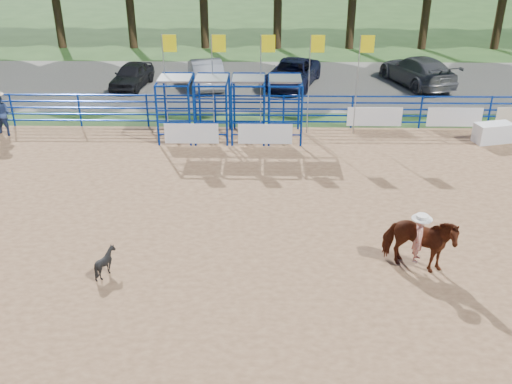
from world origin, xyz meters
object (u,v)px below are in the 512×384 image
car_a (132,75)px  car_b (206,72)px  horse_and_rider (419,240)px  spectator_cowboy (1,114)px  car_d (417,71)px  calf (106,262)px  announcer_table (493,133)px  car_c (292,73)px

car_a → car_b: 3.98m
horse_and_rider → car_b: 19.02m
spectator_cowboy → car_d: bearing=22.7°
calf → spectator_cowboy: bearing=10.7°
calf → car_b: 17.97m
announcer_table → calf: 16.79m
announcer_table → car_c: size_ratio=0.30×
car_c → car_d: 6.85m
car_a → car_d: (15.51, 0.72, 0.13)m
car_d → calf: bearing=36.6°
spectator_cowboy → car_c: 14.83m
calf → car_c: 18.87m
car_d → car_b: bearing=-17.1°
calf → car_b: car_b is taller
horse_and_rider → car_c: size_ratio=0.46×
announcer_table → calf: announcer_table is taller
announcer_table → spectator_cowboy: bearing=178.8°
announcer_table → car_a: bearing=154.7°
spectator_cowboy → car_a: size_ratio=0.49×
calf → car_a: 17.91m
calf → spectator_cowboy: spectator_cowboy is taller
car_a → calf: bearing=-72.0°
car_a → car_b: car_b is taller
horse_and_rider → spectator_cowboy: size_ratio=1.21×
announcer_table → calf: (-13.64, -9.79, -0.03)m
car_b → car_d: (11.54, 0.43, 0.02)m
spectator_cowboy → car_d: 21.10m
car_a → car_c: size_ratio=0.76×
announcer_table → car_a: size_ratio=0.40×
car_b → car_c: size_ratio=0.92×
announcer_table → car_d: 8.67m
horse_and_rider → car_c: (-2.62, 17.61, -0.21)m
calf → spectator_cowboy: (-6.97, 10.23, 0.57)m
announcer_table → car_d: size_ratio=0.28×
announcer_table → car_d: (-1.15, 8.59, 0.37)m
spectator_cowboy → calf: bearing=-55.7°
car_a → car_b: size_ratio=0.83×
announcer_table → horse_and_rider: (-5.36, -9.40, 0.49)m
spectator_cowboy → car_c: spectator_cowboy is taller
car_a → car_c: (8.67, 0.35, 0.05)m
announcer_table → car_d: bearing=97.6°
car_a → car_b: (3.97, 0.29, 0.11)m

